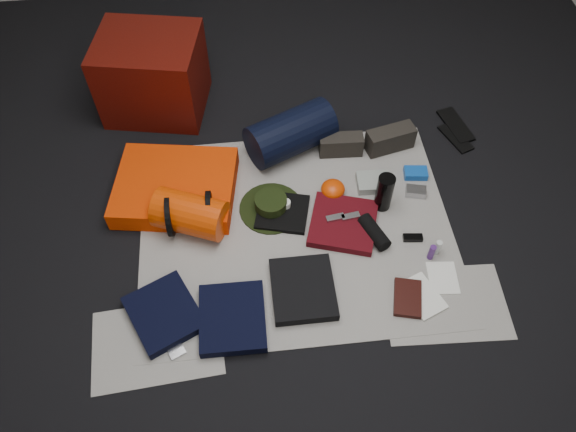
{
  "coord_description": "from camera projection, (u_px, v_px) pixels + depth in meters",
  "views": [
    {
      "loc": [
        -0.22,
        -1.64,
        2.39
      ],
      "look_at": [
        -0.04,
        0.02,
        0.1
      ],
      "focal_mm": 35.0,
      "sensor_mm": 36.0,
      "label": 1
    }
  ],
  "objects": [
    {
      "name": "black_tshirt",
      "position": [
        282.0,
        212.0,
        2.95
      ],
      "size": [
        0.32,
        0.3,
        0.03
      ],
      "primitive_type": "cube",
      "rotation": [
        0.0,
        0.0,
        -0.25
      ],
      "color": "black",
      "rests_on": "newspaper_mat"
    },
    {
      "name": "key_cluster",
      "position": [
        176.0,
        350.0,
        2.51
      ],
      "size": [
        0.09,
        0.09,
        0.01
      ],
      "primitive_type": "cube",
      "rotation": [
        0.0,
        0.0,
        0.44
      ],
      "color": "#A7A7AB",
      "rests_on": "newspaper_mat"
    },
    {
      "name": "newspaper_sheet_front_left",
      "position": [
        157.0,
        343.0,
        2.54
      ],
      "size": [
        0.61,
        0.44,
        0.0
      ],
      "primitive_type": "cube",
      "rotation": [
        0.0,
        0.0,
        0.07
      ],
      "color": "#B0ABA2",
      "rests_on": "floor"
    },
    {
      "name": "hiking_boot_right",
      "position": [
        390.0,
        139.0,
        3.18
      ],
      "size": [
        0.29,
        0.16,
        0.14
      ],
      "primitive_type": "cube",
      "rotation": [
        0.0,
        0.0,
        0.24
      ],
      "color": "black",
      "rests_on": "newspaper_mat"
    },
    {
      "name": "energy_bar_a",
      "position": [
        335.0,
        218.0,
        2.88
      ],
      "size": [
        0.1,
        0.05,
        0.01
      ],
      "primitive_type": "cube",
      "rotation": [
        0.0,
        0.0,
        0.14
      ],
      "color": "#A7A7AB",
      "rests_on": "red_shirt"
    },
    {
      "name": "toiletry_purple",
      "position": [
        432.0,
        252.0,
        2.76
      ],
      "size": [
        0.04,
        0.04,
        0.09
      ],
      "primitive_type": "cylinder",
      "rotation": [
        0.0,
        0.0,
        0.36
      ],
      "color": "#482069",
      "rests_on": "newspaper_mat"
    },
    {
      "name": "flip_flop_left",
      "position": [
        456.0,
        138.0,
        3.28
      ],
      "size": [
        0.17,
        0.25,
        0.01
      ],
      "primitive_type": "cube",
      "rotation": [
        0.0,
        0.0,
        0.37
      ],
      "color": "black",
      "rests_on": "floor"
    },
    {
      "name": "first_aid_pouch",
      "position": [
        374.0,
        182.0,
        3.06
      ],
      "size": [
        0.19,
        0.14,
        0.05
      ],
      "primitive_type": "cube",
      "rotation": [
        0.0,
        0.0,
        -0.04
      ],
      "color": "gray",
      "rests_on": "newspaper_mat"
    },
    {
      "name": "tape_roll",
      "position": [
        286.0,
        204.0,
        2.94
      ],
      "size": [
        0.05,
        0.05,
        0.04
      ],
      "primitive_type": "cylinder",
      "color": "white",
      "rests_on": "black_tshirt"
    },
    {
      "name": "trousers_charcoal",
      "position": [
        303.0,
        289.0,
        2.67
      ],
      "size": [
        0.3,
        0.34,
        0.05
      ],
      "primitive_type": "cube",
      "rotation": [
        0.0,
        0.0,
        0.0
      ],
      "color": "black",
      "rests_on": "newspaper_mat"
    },
    {
      "name": "speaker",
      "position": [
        374.0,
        232.0,
        2.84
      ],
      "size": [
        0.15,
        0.21,
        0.08
      ],
      "primitive_type": "cylinder",
      "rotation": [
        1.57,
        0.0,
        0.39
      ],
      "color": "black",
      "rests_on": "newspaper_mat"
    },
    {
      "name": "boonie_crown",
      "position": [
        271.0,
        203.0,
        2.94
      ],
      "size": [
        0.17,
        0.17,
        0.08
      ],
      "primitive_type": "cylinder",
      "color": "black",
      "rests_on": "boonie_brim"
    },
    {
      "name": "sleeping_pad",
      "position": [
        176.0,
        187.0,
        2.99
      ],
      "size": [
        0.69,
        0.6,
        0.11
      ],
      "primitive_type": "cube",
      "rotation": [
        0.0,
        0.0,
        -0.16
      ],
      "color": "#E63502",
      "rests_on": "newspaper_mat"
    },
    {
      "name": "sunglasses",
      "position": [
        413.0,
        238.0,
        2.85
      ],
      "size": [
        0.1,
        0.05,
        0.02
      ],
      "primitive_type": "cube",
      "rotation": [
        0.0,
        0.0,
        -0.11
      ],
      "color": "black",
      "rests_on": "newspaper_mat"
    },
    {
      "name": "sack_strap_left",
      "position": [
        170.0,
        215.0,
        2.82
      ],
      "size": [
        0.02,
        0.22,
        0.22
      ],
      "primitive_type": "cylinder",
      "rotation": [
        0.0,
        1.57,
        0.0
      ],
      "color": "black",
      "rests_on": "newspaper_mat"
    },
    {
      "name": "sack_strap_right",
      "position": [
        210.0,
        212.0,
        2.83
      ],
      "size": [
        0.03,
        0.22,
        0.22
      ],
      "primitive_type": "cylinder",
      "rotation": [
        0.0,
        1.57,
        0.0
      ],
      "color": "black",
      "rests_on": "newspaper_mat"
    },
    {
      "name": "flip_flop_right",
      "position": [
        456.0,
        125.0,
        3.34
      ],
      "size": [
        0.17,
        0.3,
        0.02
      ],
      "primitive_type": "cube",
      "rotation": [
        0.0,
        0.0,
        0.23
      ],
      "color": "black",
      "rests_on": "floor"
    },
    {
      "name": "energy_bar_b",
      "position": [
        351.0,
        216.0,
        2.89
      ],
      "size": [
        0.1,
        0.05,
        0.01
      ],
      "primitive_type": "cube",
      "rotation": [
        0.0,
        0.0,
        0.14
      ],
      "color": "#A7A7AB",
      "rests_on": "red_shirt"
    },
    {
      "name": "trousers_navy_a",
      "position": [
        164.0,
        313.0,
        2.59
      ],
      "size": [
        0.41,
        0.43,
        0.05
      ],
      "primitive_type": "cube",
      "rotation": [
        0.0,
        0.0,
        0.45
      ],
      "color": "black",
      "rests_on": "newspaper_mat"
    },
    {
      "name": "orange_stuff_sack",
      "position": [
        333.0,
        189.0,
        3.0
      ],
      "size": [
        0.13,
        0.13,
        0.09
      ],
      "primitive_type": "ellipsoid",
      "rotation": [
        0.0,
        0.0,
        -0.01
      ],
      "color": "#CB3503",
      "rests_on": "newspaper_mat"
    },
    {
      "name": "newspaper_sheet_front_right",
      "position": [
        445.0,
        303.0,
        2.65
      ],
      "size": [
        0.6,
        0.43,
        0.0
      ],
      "primitive_type": "cube",
      "rotation": [
        0.0,
        0.0,
        -0.05
      ],
      "color": "#B0ABA2",
      "rests_on": "floor"
    },
    {
      "name": "red_shirt",
      "position": [
        343.0,
        223.0,
        2.9
      ],
      "size": [
        0.41,
        0.41,
        0.04
      ],
      "primitive_type": "cube",
      "rotation": [
        0.0,
        0.0,
        -0.3
      ],
      "color": "#4A080E",
      "rests_on": "newspaper_mat"
    },
    {
      "name": "compact_camera",
      "position": [
        416.0,
        191.0,
        3.02
      ],
      "size": [
        0.12,
        0.09,
        0.04
      ],
      "primitive_type": "cube",
      "rotation": [
        0.0,
        0.0,
        -0.25
      ],
      "color": "#A7A7AB",
      "rests_on": "newspaper_mat"
    },
    {
      "name": "map_booklet",
      "position": [
        422.0,
        296.0,
        2.67
      ],
      "size": [
        0.22,
        0.26,
        0.01
      ],
      "primitive_type": "cube",
      "rotation": [
        0.0,
        0.0,
        0.39
      ],
      "color": "white",
      "rests_on": "newspaper_mat"
    },
    {
      "name": "hiking_boot_left",
      "position": [
        341.0,
        145.0,
        3.17
      ],
      "size": [
        0.25,
        0.1,
        0.12
      ],
      "primitive_type": "cube",
      "rotation": [
        0.0,
        0.0,
        -0.05
      ],
      "color": "black",
      "rests_on": "newspaper_mat"
    },
    {
      "name": "water_bottle",
      "position": [
        384.0,
        192.0,
        2.9
      ],
      "size": [
        0.1,
        0.1,
        0.22
      ],
      "primitive_type": "cylinder",
      "rotation": [
        0.0,
        0.0,
        -0.18
      ],
      "color": "black",
      "rests_on": "newspaper_mat"
    },
    {
      "name": "newspaper_mat",
      "position": [
        296.0,
        229.0,
        2.9
      ],
      "size": [
        1.6,
        1.3,
        0.01
      ],
      "primitive_type": "cube",
      "color": "#B0ABA2",
      "rests_on": "floor"
    },
    {
      "name": "cyan_case",
      "position": [
        416.0,
        173.0,
        3.1
      ],
      "size": [
        0.13,
        0.09,
        0.04
      ],
      "primitive_type": "cube",
      "rotation": [
        0.0,
        0.0,
        -0.12
      ],
      "color": "#114BA4",
      "rests_on": "newspaper_mat"
    },
    {
      "name": "trousers_navy_b",
      "position": [
        232.0,
        318.0,
        2.58
      ],
      "size": [
        0.31,
        0.35,
        0.05
      ],
      "primitive_type": "cube",
      "rotation": [
        0.0,
        0.0,
        -0.02
      ],
      "color": "black",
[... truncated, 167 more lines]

